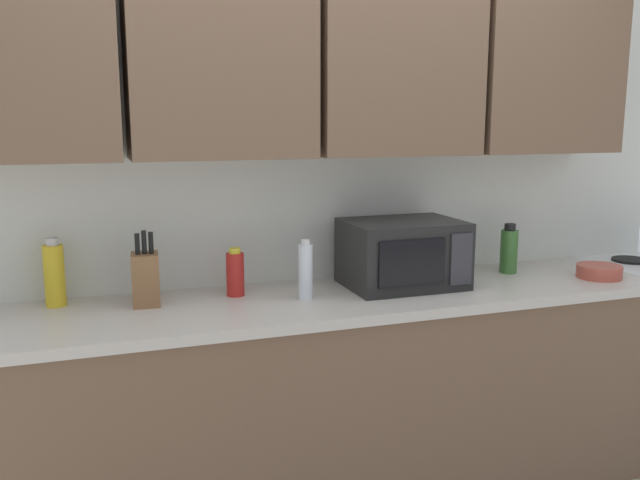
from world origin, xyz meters
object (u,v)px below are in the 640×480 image
Objects in this scene: bottle_red_sauce at (235,273)px; bottle_yellow_mustard at (54,274)px; microwave at (403,253)px; bottle_clear_tall at (306,271)px; bowl_ceramic_small at (599,271)px; bottle_green_oil at (509,250)px; knife_block at (146,278)px.

bottle_yellow_mustard reaches higher than bottle_red_sauce.
bottle_yellow_mustard is at bearing 173.65° from microwave.
bottle_clear_tall is 0.29m from bottle_red_sauce.
microwave is 0.92m from bowl_ceramic_small.
bottle_green_oil is at bearing 145.71° from bowl_ceramic_small.
bottle_red_sauce is 0.74× the size of bottle_yellow_mustard.
knife_block is at bearing -179.66° from bottle_green_oil.
microwave is 0.58m from bottle_green_oil.
bottle_clear_tall is (0.60, -0.12, 0.01)m from knife_block.
bottle_clear_tall is 1.22× the size of bowl_ceramic_small.
bottle_clear_tall is 1.36m from bowl_ceramic_small.
bottle_green_oil is (0.57, 0.06, -0.03)m from microwave.
microwave is 0.71m from bottle_red_sauce.
microwave is 1.66× the size of knife_block.
bottle_red_sauce reaches higher than bowl_ceramic_small.
bottle_yellow_mustard is (-0.92, 0.22, 0.01)m from bottle_clear_tall.
microwave is 1.83× the size of bottle_yellow_mustard.
microwave is 2.10× the size of bottle_green_oil.
knife_block is at bearing 168.51° from bottle_clear_tall.
bottle_green_oil is 0.40m from bowl_ceramic_small.
bottle_yellow_mustard is (-0.68, 0.08, 0.03)m from bottle_red_sauce.
microwave is 2.02× the size of bottle_clear_tall.
bottle_green_oil is at bearing -2.67° from bottle_yellow_mustard.
bottle_green_oil is (1.95, -0.09, -0.02)m from bottle_yellow_mustard.
bottle_red_sauce is 1.62m from bowl_ceramic_small.
bowl_ceramic_small is (1.35, -0.09, -0.08)m from bottle_clear_tall.
knife_block is at bearing -176.04° from bottle_red_sauce.
bottle_red_sauce is (-0.25, 0.15, -0.02)m from bottle_clear_tall.
bottle_clear_tall is 1.04× the size of bottle_green_oil.
bottle_yellow_mustard is at bearing 173.54° from bottle_red_sauce.
microwave is 2.45× the size of bowl_ceramic_small.
knife_block reaches higher than bottle_red_sauce.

